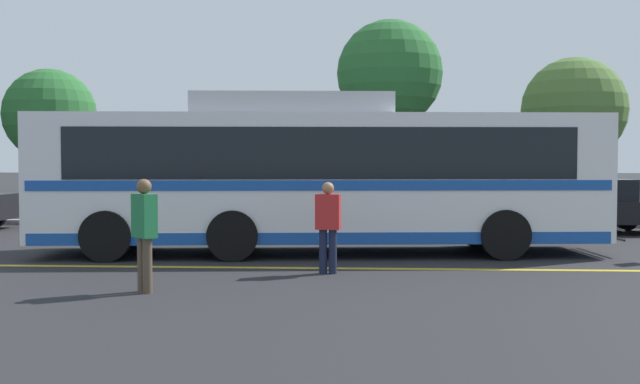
% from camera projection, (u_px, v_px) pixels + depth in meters
% --- Properties ---
extents(ground_plane, '(220.00, 220.00, 0.00)m').
position_uv_depth(ground_plane, '(345.00, 252.00, 16.11)').
color(ground_plane, '#262628').
extents(lane_strip_0, '(31.69, 0.20, 0.01)m').
position_uv_depth(lane_strip_0, '(313.00, 268.00, 13.67)').
color(lane_strip_0, gold).
rests_on(lane_strip_0, ground_plane).
extents(curb_strip, '(39.69, 0.36, 0.15)m').
position_uv_depth(curb_strip, '(333.00, 224.00, 22.51)').
color(curb_strip, '#99999E').
rests_on(curb_strip, ground_plane).
extents(transit_bus, '(12.16, 3.55, 3.34)m').
position_uv_depth(transit_bus, '(319.00, 174.00, 15.79)').
color(transit_bus, white).
rests_on(transit_bus, ground_plane).
extents(parked_car_1, '(4.44, 2.06, 1.46)m').
position_uv_depth(parked_car_1, '(168.00, 204.00, 21.04)').
color(parked_car_1, silver).
rests_on(parked_car_1, ground_plane).
extents(parked_car_2, '(4.02, 2.05, 1.36)m').
position_uv_depth(parked_car_2, '(366.00, 207.00, 20.57)').
color(parked_car_2, '#9E9EA3').
rests_on(parked_car_2, ground_plane).
extents(parked_car_3, '(4.97, 2.15, 1.47)m').
position_uv_depth(parked_car_3, '(586.00, 206.00, 20.24)').
color(parked_car_3, black).
rests_on(parked_car_3, ground_plane).
extents(pedestrian_0, '(0.45, 0.45, 1.69)m').
position_uv_depth(pedestrian_0, '(144.00, 228.00, 11.10)').
color(pedestrian_0, brown).
rests_on(pedestrian_0, ground_plane).
extents(pedestrian_1, '(0.44, 0.27, 1.59)m').
position_uv_depth(pedestrian_1, '(328.00, 222.00, 12.97)').
color(pedestrian_1, '#191E38').
rests_on(pedestrian_1, ground_plane).
extents(tree_0, '(3.59, 3.59, 5.55)m').
position_uv_depth(tree_0, '(574.00, 110.00, 25.89)').
color(tree_0, '#513823').
rests_on(tree_0, ground_plane).
extents(tree_1, '(3.05, 3.05, 5.03)m').
position_uv_depth(tree_1, '(50.00, 115.00, 24.87)').
color(tree_1, '#513823').
rests_on(tree_1, ground_plane).
extents(tree_3, '(3.51, 3.51, 6.64)m').
position_uv_depth(tree_3, '(390.00, 74.00, 24.79)').
color(tree_3, '#513823').
rests_on(tree_3, ground_plane).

